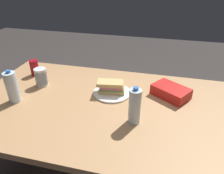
% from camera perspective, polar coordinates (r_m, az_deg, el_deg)
% --- Properties ---
extents(dining_table, '(1.73, 1.00, 0.73)m').
position_cam_1_polar(dining_table, '(1.38, -2.07, -7.35)').
color(dining_table, tan).
rests_on(dining_table, ground_plane).
extents(paper_plate, '(0.25, 0.25, 0.01)m').
position_cam_1_polar(paper_plate, '(1.44, -0.00, -1.53)').
color(paper_plate, white).
rests_on(paper_plate, dining_table).
extents(sandwich, '(0.19, 0.12, 0.08)m').
position_cam_1_polar(sandwich, '(1.41, -0.16, 0.07)').
color(sandwich, '#DBB26B').
rests_on(sandwich, paper_plate).
extents(soda_can_red, '(0.07, 0.07, 0.12)m').
position_cam_1_polar(soda_can_red, '(1.77, -20.20, 4.89)').
color(soda_can_red, maroon).
rests_on(soda_can_red, dining_table).
extents(chip_bag, '(0.27, 0.25, 0.07)m').
position_cam_1_polar(chip_bag, '(1.44, 15.57, -1.22)').
color(chip_bag, red).
rests_on(chip_bag, dining_table).
extents(water_bottle_tall, '(0.07, 0.07, 0.22)m').
position_cam_1_polar(water_bottle_tall, '(1.45, -25.34, -0.05)').
color(water_bottle_tall, silver).
rests_on(water_bottle_tall, dining_table).
extents(plastic_cup_stack, '(0.08, 0.08, 0.13)m').
position_cam_1_polar(plastic_cup_stack, '(1.59, -18.58, 2.55)').
color(plastic_cup_stack, silver).
rests_on(plastic_cup_stack, dining_table).
extents(water_bottle_spare, '(0.07, 0.07, 0.22)m').
position_cam_1_polar(water_bottle_spare, '(1.14, 6.14, -5.20)').
color(water_bottle_spare, silver).
rests_on(water_bottle_spare, dining_table).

